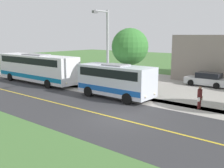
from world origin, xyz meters
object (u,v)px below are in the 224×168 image
Objects in this scene: transit_bus_rear at (37,67)px; tree_curbside at (130,47)px; pedestrian_with_bags at (200,97)px; parked_car_near at (207,80)px; shuttle_bus_front at (116,79)px; street_light_pole at (107,49)px.

transit_bus_rear is 11.54m from tree_curbside.
tree_curbside is at bearing -102.35° from pedestrian_with_bags.
tree_curbside reaches higher than parked_car_near.
tree_curbside is at bearing -168.05° from shuttle_bus_front.
shuttle_bus_front is at bearing 11.95° from tree_curbside.
transit_bus_rear is at bearing -56.66° from parked_car_near.
shuttle_bus_front is 0.93× the size of street_light_pole.
transit_bus_rear is (-0.03, -11.52, 0.19)m from shuttle_bus_front.
parked_car_near is (-10.32, 15.69, -1.10)m from transit_bus_rear.
transit_bus_rear reaches higher than pedestrian_with_bags.
shuttle_bus_front is 7.09m from pedestrian_with_bags.
pedestrian_with_bags is 8.91m from street_light_pole.
transit_bus_rear is at bearing -86.35° from pedestrian_with_bags.
parked_car_near is at bearing 123.34° from transit_bus_rear.
tree_curbside reaches higher than shuttle_bus_front.
shuttle_bus_front is at bearing -80.14° from pedestrian_with_bags.
shuttle_bus_front is 1.58× the size of parked_car_near.
pedestrian_with_bags is 9.56m from parked_car_near.
street_light_pole is at bearing 91.71° from transit_bus_rear.
pedestrian_with_bags is (-1.21, 6.95, -0.71)m from shuttle_bus_front.
transit_bus_rear is 18.53m from pedestrian_with_bags.
pedestrian_with_bags is 0.38× the size of parked_car_near.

